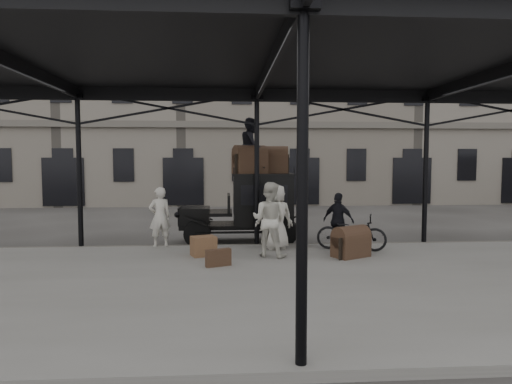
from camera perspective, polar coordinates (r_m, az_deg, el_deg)
The scene contains 18 objects.
ground at distance 11.44m, azimuth 0.80°, elevation -9.11°, with size 120.00×120.00×0.00m, color #383533.
platform at distance 9.49m, azimuth 1.79°, elevation -11.43°, with size 28.00×8.00×0.15m, color slate.
canopy at distance 9.62m, azimuth 1.68°, elevation 15.99°, with size 22.50×9.00×4.74m.
building_frontage at distance 29.44m, azimuth -2.08°, elevation 12.69°, with size 64.00×8.00×14.00m, color slate.
taxi at distance 14.27m, azimuth -0.49°, elevation -1.56°, with size 3.65×1.55×2.18m.
porter_left at distance 13.13m, azimuth -11.94°, elevation -3.07°, with size 0.62×0.40×1.69m, color beige.
porter_midleft at distance 11.55m, azimuth 1.69°, elevation -3.45°, with size 0.92×0.72×1.89m, color beige.
porter_centre at distance 12.50m, azimuth 2.61°, elevation -3.13°, with size 0.87×0.57×1.78m, color beige.
porter_official at distance 12.80m, azimuth 10.27°, elevation -3.55°, with size 0.91×0.38×1.55m, color black.
porter_right at distance 13.07m, azimuth 2.27°, elevation -3.02°, with size 1.09×0.63×1.68m, color beige.
bicycle at distance 12.68m, azimuth 11.83°, elevation -4.94°, with size 0.65×1.87×0.98m, color black.
porter_roof at distance 14.11m, azimuth -0.60°, elevation 5.82°, with size 0.83×0.65×1.71m, color black.
steamer_trunk_roof_near at distance 13.95m, azimuth -0.77°, elevation 3.80°, with size 0.98×0.60×0.72m, color #4C3523, non-canonical shape.
steamer_trunk_roof_far at distance 14.46m, azimuth 2.12°, elevation 3.79°, with size 0.96×0.59×0.70m, color #4C3523, non-canonical shape.
steamer_trunk_platform at distance 11.84m, azimuth 11.78°, elevation -6.37°, with size 0.90×0.55×0.66m, color #4C3523, non-canonical shape.
wicker_hamper at distance 11.81m, azimuth -6.58°, elevation -6.72°, with size 0.60×0.45×0.50m, color brown.
suitcase_upright at distance 12.99m, azimuth 5.93°, elevation -5.84°, with size 0.15×0.60×0.45m, color #4C3523.
suitcase_flat at distance 10.65m, azimuth -4.73°, elevation -8.19°, with size 0.60×0.15×0.40m, color #4C3523.
Camera 1 is at (-0.90, -11.09, 2.62)m, focal length 32.00 mm.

